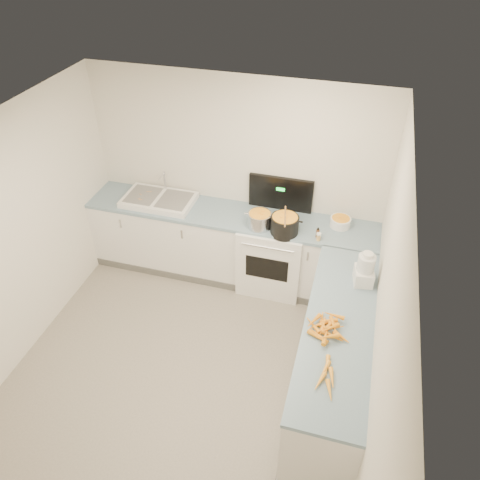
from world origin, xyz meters
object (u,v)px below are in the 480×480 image
(sink, at_px, (159,200))
(spice_jar, at_px, (319,237))
(black_pot, at_px, (285,225))
(mixing_bowl, at_px, (340,222))
(steel_pot, at_px, (260,221))
(extract_bottle, at_px, (318,233))
(stove, at_px, (273,253))
(food_processor, at_px, (365,270))

(sink, relative_size, spice_jar, 11.22)
(black_pot, relative_size, mixing_bowl, 1.34)
(steel_pot, xyz_separation_m, extract_bottle, (0.66, -0.02, -0.03))
(black_pot, bearing_deg, steel_pot, 174.89)
(sink, xyz_separation_m, black_pot, (1.60, -0.19, 0.05))
(spice_jar, bearing_deg, stove, 158.01)
(sink, distance_m, food_processor, 2.62)
(steel_pot, xyz_separation_m, spice_jar, (0.68, -0.07, -0.04))
(spice_jar, relative_size, food_processor, 0.21)
(extract_bottle, bearing_deg, spice_jar, -70.92)
(stove, xyz_separation_m, food_processor, (1.05, -0.77, 0.62))
(extract_bottle, height_order, food_processor, food_processor)
(steel_pot, relative_size, mixing_bowl, 1.17)
(black_pot, height_order, food_processor, food_processor)
(spice_jar, bearing_deg, sink, 173.33)
(sink, relative_size, black_pot, 2.74)
(black_pot, distance_m, extract_bottle, 0.37)
(steel_pot, distance_m, mixing_bowl, 0.92)
(stove, distance_m, steel_pot, 0.58)
(mixing_bowl, bearing_deg, steel_pot, -163.40)
(steel_pot, distance_m, food_processor, 1.35)
(black_pot, bearing_deg, extract_bottle, 1.50)
(steel_pot, bearing_deg, food_processor, -27.72)
(stove, height_order, extract_bottle, stove)
(steel_pot, height_order, mixing_bowl, steel_pot)
(sink, distance_m, black_pot, 1.61)
(stove, xyz_separation_m, steel_pot, (-0.14, -0.14, 0.55))
(spice_jar, bearing_deg, black_pot, 173.21)
(stove, bearing_deg, sink, 179.38)
(mixing_bowl, height_order, spice_jar, mixing_bowl)
(stove, height_order, black_pot, stove)
(stove, height_order, spice_jar, stove)
(sink, xyz_separation_m, food_processor, (2.50, -0.79, 0.12))
(spice_jar, xyz_separation_m, food_processor, (0.51, -0.56, 0.12))
(steel_pot, xyz_separation_m, food_processor, (1.19, -0.63, 0.08))
(stove, bearing_deg, extract_bottle, -17.25)
(stove, height_order, food_processor, stove)
(mixing_bowl, bearing_deg, extract_bottle, -127.95)
(food_processor, bearing_deg, extract_bottle, 131.06)
(spice_jar, height_order, food_processor, food_processor)
(steel_pot, bearing_deg, sink, 173.01)
(sink, relative_size, extract_bottle, 8.78)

